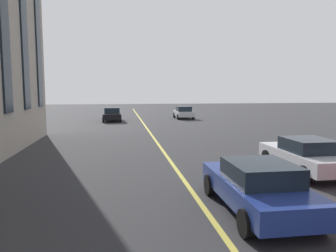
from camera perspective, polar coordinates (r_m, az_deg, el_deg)
The scene contains 5 objects.
lane_centre_line at distance 16.06m, azimuth -0.32°, elevation -5.19°, with size 80.00×0.16×0.01m.
car_blue_mid at distance 8.98m, azimuth 15.50°, elevation -10.16°, with size 4.40×1.95×1.37m.
car_silver_near at distance 36.64m, azimuth 2.76°, elevation 2.41°, with size 3.90×1.89×1.40m.
car_white_parked_a at distance 13.73m, azimuth 23.10°, elevation -4.73°, with size 4.40×1.95×1.37m.
car_black_far at distance 34.07m, azimuth -9.82°, elevation 2.03°, with size 3.90×1.89×1.40m.
Camera 1 is at (4.42, 2.24, 3.22)m, focal length 34.54 mm.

